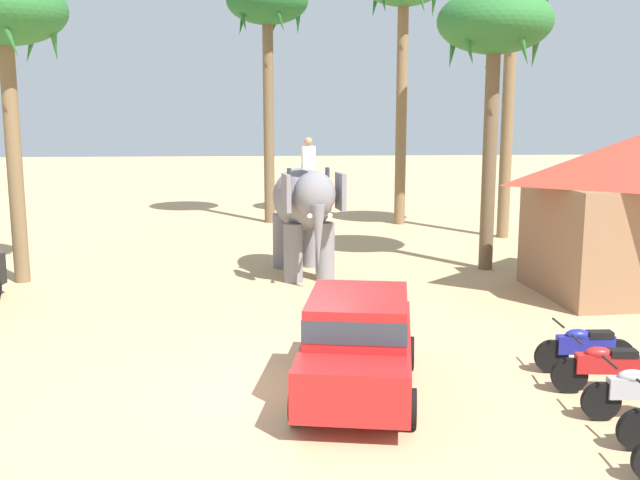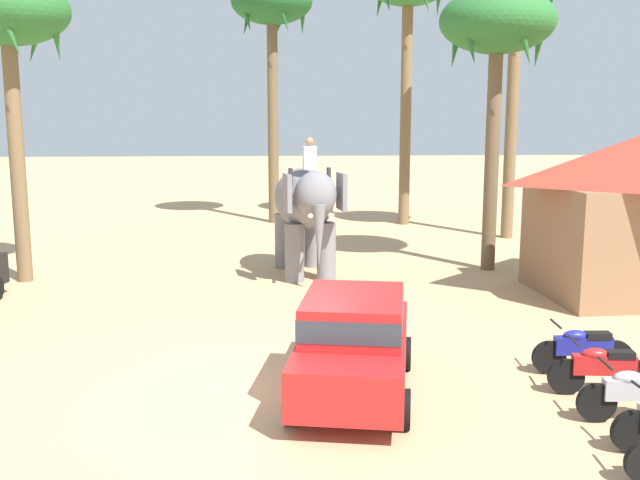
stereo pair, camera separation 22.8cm
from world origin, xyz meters
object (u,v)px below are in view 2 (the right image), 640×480
at_px(elephant_with_mahout, 306,205).
at_px(motorcycle_far_in_row, 583,348).
at_px(palm_tree_leaning_seaward, 497,29).
at_px(car_sedan_foreground, 354,340).
at_px(motorcycle_fourth_in_row, 603,368).
at_px(palm_tree_left_of_road, 272,10).
at_px(palm_tree_behind_elephant, 7,19).
at_px(motorcycle_mid_row, 637,393).
at_px(roadside_hut, 635,211).

distance_m(elephant_with_mahout, motorcycle_far_in_row, 9.46).
xyz_separation_m(elephant_with_mahout, palm_tree_leaning_seaward, (5.33, 0.53, 4.80)).
distance_m(car_sedan_foreground, motorcycle_fourth_in_row, 4.13).
distance_m(motorcycle_fourth_in_row, palm_tree_left_of_road, 21.32).
height_order(palm_tree_behind_elephant, palm_tree_left_of_road, palm_tree_left_of_road).
bearing_deg(motorcycle_fourth_in_row, motorcycle_mid_row, -87.59).
bearing_deg(motorcycle_fourth_in_row, elephant_with_mahout, 116.66).
xyz_separation_m(motorcycle_mid_row, palm_tree_behind_elephant, (-12.28, 9.94, 6.43)).
height_order(motorcycle_fourth_in_row, palm_tree_leaning_seaward, palm_tree_leaning_seaward).
xyz_separation_m(palm_tree_behind_elephant, roadside_hut, (15.75, -2.37, -4.76)).
xyz_separation_m(motorcycle_fourth_in_row, motorcycle_far_in_row, (0.06, 1.00, 0.00)).
xyz_separation_m(car_sedan_foreground, elephant_with_mahout, (-0.48, 8.87, 1.06)).
xyz_separation_m(motorcycle_mid_row, palm_tree_leaning_seaward, (0.71, 10.72, 6.32)).
relative_size(car_sedan_foreground, motorcycle_far_in_row, 2.40).
xyz_separation_m(car_sedan_foreground, motorcycle_far_in_row, (4.16, 0.76, -0.46)).
distance_m(motorcycle_fourth_in_row, motorcycle_far_in_row, 1.01).
bearing_deg(elephant_with_mahout, palm_tree_behind_elephant, -178.16).
height_order(elephant_with_mahout, motorcycle_fourth_in_row, elephant_with_mahout).
bearing_deg(elephant_with_mahout, roadside_hut, -17.94).
height_order(motorcycle_mid_row, roadside_hut, roadside_hut).
bearing_deg(motorcycle_fourth_in_row, palm_tree_behind_elephant, 144.09).
distance_m(palm_tree_behind_elephant, roadside_hut, 16.62).
bearing_deg(roadside_hut, motorcycle_mid_row, -114.60).
relative_size(car_sedan_foreground, palm_tree_left_of_road, 0.45).
distance_m(motorcycle_fourth_in_row, palm_tree_behind_elephant, 16.42).
xyz_separation_m(motorcycle_mid_row, palm_tree_left_of_road, (-5.58, 20.08, 7.92)).
distance_m(elephant_with_mahout, motorcycle_fourth_in_row, 10.30).
bearing_deg(roadside_hut, palm_tree_leaning_seaward, 131.15).
height_order(motorcycle_mid_row, motorcycle_far_in_row, same).
relative_size(motorcycle_far_in_row, palm_tree_left_of_road, 0.19).
bearing_deg(palm_tree_behind_elephant, car_sedan_foreground, -46.65).
relative_size(motorcycle_fourth_in_row, motorcycle_far_in_row, 1.00).
height_order(car_sedan_foreground, palm_tree_leaning_seaward, palm_tree_leaning_seaward).
bearing_deg(palm_tree_left_of_road, palm_tree_leaning_seaward, -56.11).
height_order(motorcycle_fourth_in_row, roadside_hut, roadside_hut).
bearing_deg(elephant_with_mahout, palm_tree_left_of_road, 95.55).
distance_m(car_sedan_foreground, elephant_with_mahout, 8.94).
bearing_deg(elephant_with_mahout, car_sedan_foreground, -86.93).
bearing_deg(motorcycle_far_in_row, car_sedan_foreground, -169.59).
relative_size(palm_tree_behind_elephant, palm_tree_left_of_road, 0.83).
bearing_deg(motorcycle_far_in_row, elephant_with_mahout, 119.77).
distance_m(motorcycle_mid_row, palm_tree_left_of_road, 22.30).
bearing_deg(motorcycle_mid_row, palm_tree_behind_elephant, 141.01).
height_order(elephant_with_mahout, palm_tree_leaning_seaward, palm_tree_leaning_seaward).
bearing_deg(palm_tree_left_of_road, motorcycle_mid_row, -74.47).
relative_size(motorcycle_far_in_row, palm_tree_behind_elephant, 0.22).
distance_m(motorcycle_mid_row, palm_tree_behind_elephant, 17.06).
relative_size(motorcycle_far_in_row, palm_tree_leaning_seaward, 0.23).
relative_size(motorcycle_fourth_in_row, palm_tree_leaning_seaward, 0.23).
relative_size(palm_tree_left_of_road, palm_tree_leaning_seaward, 1.22).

